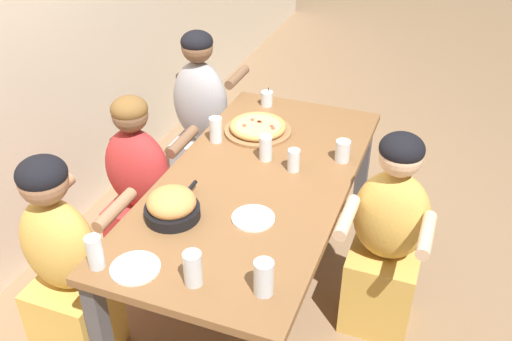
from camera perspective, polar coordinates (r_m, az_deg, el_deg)
name	(u,v)px	position (r m, az deg, el deg)	size (l,w,h in m)	color
ground_plane	(256,291)	(3.29, 0.00, -11.96)	(18.00, 18.00, 0.00)	#896B4C
dining_table	(256,194)	(2.85, 0.00, -2.32)	(1.83, 0.89, 0.76)	brown
pizza_board_main	(258,128)	(3.20, 0.19, 4.28)	(0.38, 0.38, 0.05)	#996B42
skillet_bowl	(172,206)	(2.55, -8.41, -3.50)	(0.36, 0.25, 0.14)	black
empty_plate_a	(253,218)	(2.54, -0.28, -4.78)	(0.19, 0.19, 0.02)	white
empty_plate_b	(135,268)	(2.34, -11.98, -9.53)	(0.20, 0.20, 0.02)	white
cocktail_glass_blue	(267,99)	(3.50, 1.09, 7.14)	(0.07, 0.07, 0.11)	silver
drinking_glass_a	(264,278)	(2.15, 0.77, -10.66)	(0.08, 0.08, 0.15)	silver
drinking_glass_b	(266,150)	(2.93, 0.97, 2.11)	(0.07, 0.07, 0.13)	silver
drinking_glass_c	(294,161)	(2.85, 3.78, 0.90)	(0.06, 0.06, 0.12)	silver
drinking_glass_d	(193,270)	(2.21, -6.32, -9.90)	(0.07, 0.07, 0.15)	silver
drinking_glass_e	(216,130)	(3.10, -4.05, 4.09)	(0.07, 0.07, 0.14)	silver
drinking_glass_f	(95,254)	(2.35, -15.78, -8.02)	(0.07, 0.07, 0.15)	silver
drinking_glass_g	(343,152)	(2.96, 8.65, 1.84)	(0.08, 0.08, 0.11)	silver
diner_far_left	(66,271)	(2.77, -18.49, -9.53)	(0.51, 0.40, 1.13)	gold
diner_far_right	(202,126)	(3.74, -5.42, 4.44)	(0.51, 0.40, 1.19)	#99999E
diner_far_center	(141,197)	(3.19, -11.40, -2.57)	(0.51, 0.40, 1.10)	#B22D2D
diner_near_center	(387,245)	(2.85, 12.92, -7.23)	(0.51, 0.40, 1.12)	gold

